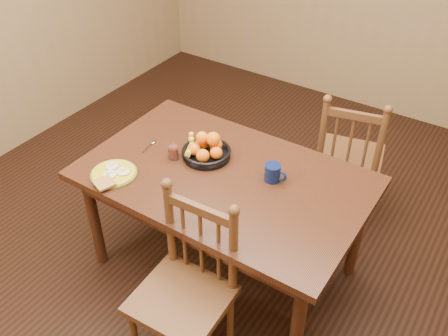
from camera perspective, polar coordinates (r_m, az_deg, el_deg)
The scene contains 10 objects.
room at distance 2.48m, azimuth 0.00°, elevation 10.14°, with size 4.52×5.02×2.72m.
dining_table at distance 2.86m, azimuth 0.00°, elevation -2.15°, with size 1.60×1.00×0.75m.
chair_far at distance 3.52m, azimuth 14.07°, elevation 1.19°, with size 0.52×0.51×0.97m.
chair_near at distance 2.58m, azimuth -4.39°, elevation -13.83°, with size 0.47×0.45×0.99m.
breakfast_plate at distance 2.87m, azimuth -12.53°, elevation -0.63°, with size 0.26×0.30×0.04m.
fork at distance 2.84m, azimuth -11.06°, elevation -1.03°, with size 0.05×0.18×0.00m.
spoon at distance 3.08m, azimuth -8.33°, elevation 2.74°, with size 0.04×0.16×0.01m.
coffee_mug at distance 2.75m, azimuth 5.65°, elevation -0.54°, with size 0.13×0.09×0.10m.
juice_glass at distance 2.93m, azimuth -5.80°, elevation 1.81°, with size 0.06×0.06×0.09m.
fruit_bowl at distance 2.92m, azimuth -2.10°, elevation 2.15°, with size 0.32×0.29×0.17m.
Camera 1 is at (1.21, -1.84, 2.49)m, focal length 40.00 mm.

